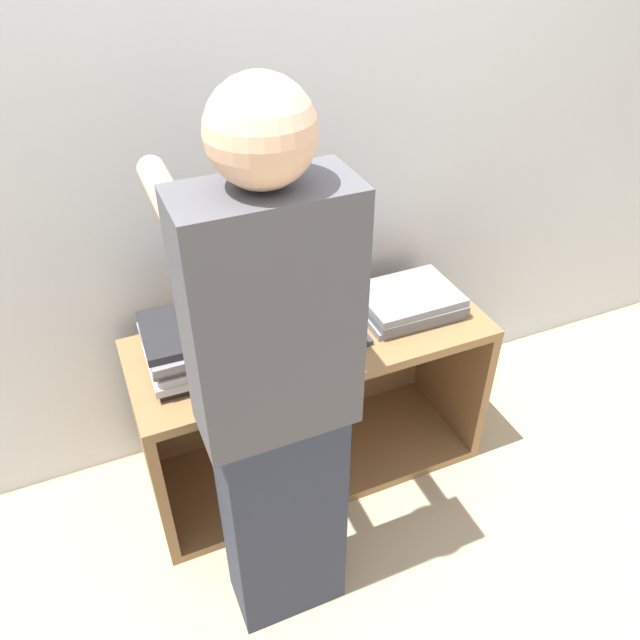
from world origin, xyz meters
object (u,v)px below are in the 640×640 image
Objects in this scene: laptop_open at (306,315)px; laptop_stack_right at (408,301)px; person at (276,406)px; laptop_stack_left at (202,344)px.

laptop_stack_right is at bearing -7.92° from laptop_open.
laptop_stack_left is at bearing 100.01° from person.
laptop_stack_right is 0.85m from person.
laptop_open is 0.63m from person.
laptop_open is 0.94× the size of laptop_stack_left.
person is at bearing -119.44° from laptop_open.
laptop_stack_left is 0.22× the size of person.
laptop_stack_right is (0.77, -0.00, -0.04)m from laptop_stack_left.
person reaches higher than laptop_open.
laptop_open reaches higher than laptop_stack_right.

